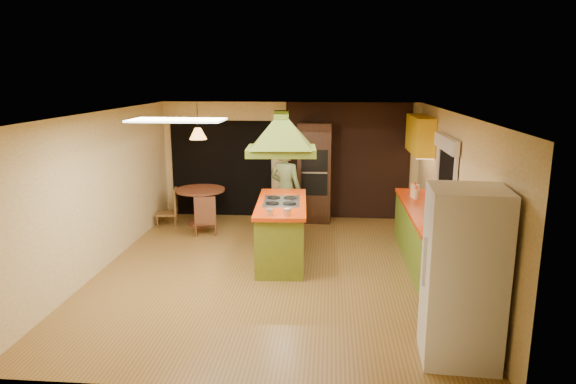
# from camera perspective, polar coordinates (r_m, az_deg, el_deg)

# --- Properties ---
(ground) EXTENTS (6.50, 6.50, 0.00)m
(ground) POSITION_cam_1_polar(r_m,az_deg,el_deg) (8.33, -1.65, -8.64)
(ground) COLOR olive
(ground) RESTS_ON ground
(room_walls) EXTENTS (5.50, 6.50, 6.50)m
(room_walls) POSITION_cam_1_polar(r_m,az_deg,el_deg) (7.96, -1.70, -0.23)
(room_walls) COLOR beige
(room_walls) RESTS_ON ground
(ceiling_plane) EXTENTS (6.50, 6.50, 0.00)m
(ceiling_plane) POSITION_cam_1_polar(r_m,az_deg,el_deg) (7.77, -1.77, 8.78)
(ceiling_plane) COLOR silver
(ceiling_plane) RESTS_ON room_walls
(brick_panel) EXTENTS (2.64, 0.03, 2.50)m
(brick_panel) POSITION_cam_1_polar(r_m,az_deg,el_deg) (11.08, 6.64, 3.41)
(brick_panel) COLOR #381E14
(brick_panel) RESTS_ON ground
(nook_opening) EXTENTS (2.20, 0.03, 2.10)m
(nook_opening) POSITION_cam_1_polar(r_m,az_deg,el_deg) (11.37, -7.39, 2.60)
(nook_opening) COLOR black
(nook_opening) RESTS_ON ground
(right_counter) EXTENTS (0.62, 3.05, 0.92)m
(right_counter) POSITION_cam_1_polar(r_m,az_deg,el_deg) (8.83, 14.84, -4.63)
(right_counter) COLOR olive
(right_counter) RESTS_ON ground
(upper_cabinets) EXTENTS (0.34, 1.40, 0.70)m
(upper_cabinets) POSITION_cam_1_polar(r_m,az_deg,el_deg) (10.10, 14.46, 6.19)
(upper_cabinets) COLOR yellow
(upper_cabinets) RESTS_ON room_walls
(window_right) EXTENTS (0.12, 1.35, 1.06)m
(window_right) POSITION_cam_1_polar(r_m,az_deg,el_deg) (8.40, 17.23, 3.51)
(window_right) COLOR black
(window_right) RESTS_ON room_walls
(fluor_panel) EXTENTS (1.20, 0.60, 0.03)m
(fluor_panel) POSITION_cam_1_polar(r_m,az_deg,el_deg) (6.82, -12.24, 7.81)
(fluor_panel) COLOR white
(fluor_panel) RESTS_ON ceiling_plane
(kitchen_island) EXTENTS (0.92, 2.06, 1.02)m
(kitchen_island) POSITION_cam_1_polar(r_m,az_deg,el_deg) (8.63, -0.72, -4.30)
(kitchen_island) COLOR olive
(kitchen_island) RESTS_ON ground
(range_hood) EXTENTS (1.16, 0.87, 0.80)m
(range_hood) POSITION_cam_1_polar(r_m,az_deg,el_deg) (8.28, -0.75, 7.28)
(range_hood) COLOR #576E1B
(range_hood) RESTS_ON ceiling_plane
(man) EXTENTS (0.77, 0.65, 1.79)m
(man) POSITION_cam_1_polar(r_m,az_deg,el_deg) (9.84, -0.26, 0.17)
(man) COLOR #535F32
(man) RESTS_ON ground
(refrigerator) EXTENTS (0.84, 0.80, 1.92)m
(refrigerator) POSITION_cam_1_polar(r_m,az_deg,el_deg) (5.84, 18.87, -8.81)
(refrigerator) COLOR white
(refrigerator) RESTS_ON ground
(wall_oven) EXTENTS (0.72, 0.63, 2.10)m
(wall_oven) POSITION_cam_1_polar(r_m,az_deg,el_deg) (10.84, 3.01, 2.18)
(wall_oven) COLOR #3F2414
(wall_oven) RESTS_ON ground
(dining_table) EXTENTS (1.01, 1.01, 0.76)m
(dining_table) POSITION_cam_1_polar(r_m,az_deg,el_deg) (10.82, -9.69, -0.80)
(dining_table) COLOR brown
(dining_table) RESTS_ON ground
(chair_left) EXTENTS (0.50, 0.50, 0.77)m
(chair_left) POSITION_cam_1_polar(r_m,az_deg,el_deg) (10.95, -13.34, -1.60)
(chair_left) COLOR brown
(chair_left) RESTS_ON ground
(chair_near) EXTENTS (0.52, 0.52, 0.79)m
(chair_near) POSITION_cam_1_polar(r_m,az_deg,el_deg) (10.18, -9.20, -2.45)
(chair_near) COLOR brown
(chair_near) RESTS_ON ground
(pendant_lamp) EXTENTS (0.40, 0.40, 0.23)m
(pendant_lamp) POSITION_cam_1_polar(r_m,az_deg,el_deg) (10.58, -9.97, 6.41)
(pendant_lamp) COLOR #FF9E3F
(pendant_lamp) RESTS_ON ceiling_plane
(canister_large) EXTENTS (0.19, 0.19, 0.23)m
(canister_large) POSITION_cam_1_polar(r_m,az_deg,el_deg) (9.45, 13.91, 0.14)
(canister_large) COLOR #FFEACD
(canister_large) RESTS_ON right_counter
(canister_medium) EXTENTS (0.16, 0.16, 0.20)m
(canister_medium) POSITION_cam_1_polar(r_m,az_deg,el_deg) (9.46, 13.90, 0.09)
(canister_medium) COLOR beige
(canister_medium) RESTS_ON right_counter
(canister_small) EXTENTS (0.16, 0.16, 0.18)m
(canister_small) POSITION_cam_1_polar(r_m,az_deg,el_deg) (9.33, 14.03, -0.19)
(canister_small) COLOR #EDE5BF
(canister_small) RESTS_ON right_counter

